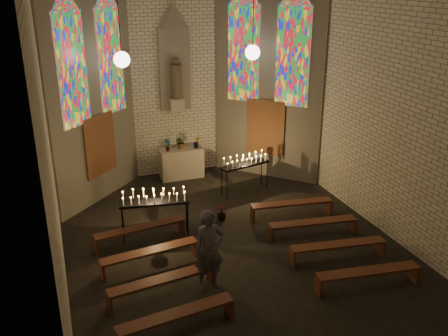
{
  "coord_description": "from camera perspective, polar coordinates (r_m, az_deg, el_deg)",
  "views": [
    {
      "loc": [
        -3.87,
        -9.54,
        6.38
      ],
      "look_at": [
        -0.14,
        0.87,
        2.04
      ],
      "focal_mm": 40.0,
      "sensor_mm": 36.0,
      "label": 1
    }
  ],
  "objects": [
    {
      "name": "votive_stand_right",
      "position": [
        15.18,
        2.41,
        0.68
      ],
      "size": [
        1.63,
        0.7,
        1.16
      ],
      "rotation": [
        0.0,
        0.0,
        0.21
      ],
      "color": "black",
      "rests_on": "ground"
    },
    {
      "name": "pew_left_0",
      "position": [
        12.79,
        -9.57,
        -6.96
      ],
      "size": [
        2.32,
        0.62,
        0.44
      ],
      "rotation": [
        0.0,
        0.0,
        0.13
      ],
      "color": "#512717",
      "rests_on": "ground"
    },
    {
      "name": "altar",
      "position": [
        16.56,
        -4.88,
        0.57
      ],
      "size": [
        1.4,
        0.6,
        1.0
      ],
      "primitive_type": "cube",
      "color": "beige",
      "rests_on": "ground"
    },
    {
      "name": "room",
      "position": [
        13.74,
        -3.0,
        10.24
      ],
      "size": [
        8.22,
        12.43,
        7.0
      ],
      "color": "beige",
      "rests_on": "ground"
    },
    {
      "name": "pew_right_1",
      "position": [
        13.08,
        10.13,
        -6.32
      ],
      "size": [
        2.32,
        0.62,
        0.44
      ],
      "rotation": [
        0.0,
        0.0,
        -0.13
      ],
      "color": "#512717",
      "rests_on": "ground"
    },
    {
      "name": "pew_right_0",
      "position": [
        14.01,
        7.74,
        -4.2
      ],
      "size": [
        2.32,
        0.62,
        0.44
      ],
      "rotation": [
        0.0,
        0.0,
        -0.13
      ],
      "color": "#512717",
      "rests_on": "ground"
    },
    {
      "name": "flower_vase_left",
      "position": [
        16.14,
        -6.5,
        2.65
      ],
      "size": [
        0.25,
        0.18,
        0.43
      ],
      "primitive_type": "imported",
      "rotation": [
        0.0,
        0.0,
        0.15
      ],
      "color": "#4C723F",
      "rests_on": "altar"
    },
    {
      "name": "floor",
      "position": [
        12.11,
        2.06,
        -10.35
      ],
      "size": [
        12.0,
        12.0,
        0.0
      ],
      "primitive_type": "plane",
      "color": "black",
      "rests_on": "ground"
    },
    {
      "name": "aisle_flower_pot",
      "position": [
        13.75,
        -0.29,
        -5.15
      ],
      "size": [
        0.32,
        0.32,
        0.44
      ],
      "primitive_type": "imported",
      "rotation": [
        0.0,
        0.0,
        -0.34
      ],
      "color": "#4C723F",
      "rests_on": "ground"
    },
    {
      "name": "visitor",
      "position": [
        10.68,
        -1.69,
        -9.36
      ],
      "size": [
        0.68,
        0.46,
        1.82
      ],
      "primitive_type": "imported",
      "rotation": [
        0.0,
        0.0,
        0.04
      ],
      "color": "#50505A",
      "rests_on": "ground"
    },
    {
      "name": "pew_left_1",
      "position": [
        11.76,
        -8.46,
        -9.61
      ],
      "size": [
        2.32,
        0.62,
        0.44
      ],
      "rotation": [
        0.0,
        0.0,
        0.13
      ],
      "color": "#512717",
      "rests_on": "ground"
    },
    {
      "name": "pew_left_3",
      "position": [
        9.81,
        -5.47,
        -16.52
      ],
      "size": [
        2.32,
        0.62,
        0.44
      ],
      "rotation": [
        0.0,
        0.0,
        0.13
      ],
      "color": "#512717",
      "rests_on": "ground"
    },
    {
      "name": "flower_vase_center",
      "position": [
        16.36,
        -4.95,
        2.99
      ],
      "size": [
        0.48,
        0.44,
        0.44
      ],
      "primitive_type": "imported",
      "rotation": [
        0.0,
        0.0,
        0.27
      ],
      "color": "#4C723F",
      "rests_on": "altar"
    },
    {
      "name": "flower_vase_right",
      "position": [
        16.37,
        -3.16,
        2.97
      ],
      "size": [
        0.23,
        0.19,
        0.4
      ],
      "primitive_type": "imported",
      "rotation": [
        0.0,
        0.0,
        -0.06
      ],
      "color": "#4C723F",
      "rests_on": "altar"
    },
    {
      "name": "pew_left_2",
      "position": [
        10.76,
        -7.12,
        -12.76
      ],
      "size": [
        2.32,
        0.62,
        0.44
      ],
      "rotation": [
        0.0,
        0.0,
        0.13
      ],
      "color": "#512717",
      "rests_on": "ground"
    },
    {
      "name": "pew_right_3",
      "position": [
        11.36,
        16.15,
        -11.5
      ],
      "size": [
        2.32,
        0.62,
        0.44
      ],
      "rotation": [
        0.0,
        0.0,
        -0.13
      ],
      "color": "#512717",
      "rests_on": "ground"
    },
    {
      "name": "votive_stand_left",
      "position": [
        12.63,
        -7.99,
        -3.5
      ],
      "size": [
        1.78,
        0.68,
        1.28
      ],
      "rotation": [
        0.0,
        0.0,
        -0.15
      ],
      "color": "black",
      "rests_on": "ground"
    },
    {
      "name": "pew_right_2",
      "position": [
        12.19,
        12.91,
        -8.74
      ],
      "size": [
        2.32,
        0.62,
        0.44
      ],
      "rotation": [
        0.0,
        0.0,
        -0.13
      ],
      "color": "#512717",
      "rests_on": "ground"
    }
  ]
}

